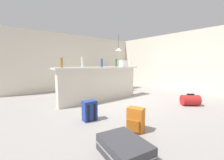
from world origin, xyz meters
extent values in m
cube|color=gray|center=(0.00, 0.00, -0.03)|extent=(13.00, 13.00, 0.05)
cube|color=silver|center=(0.00, 3.05, 1.25)|extent=(6.60, 0.10, 2.50)
cube|color=silver|center=(3.05, 0.30, 1.25)|extent=(0.10, 6.00, 2.50)
cube|color=silver|center=(-0.59, 0.39, 0.51)|extent=(2.80, 0.20, 1.03)
cube|color=white|center=(-0.59, 0.39, 1.05)|extent=(2.96, 0.40, 0.05)
cylinder|color=#9E661E|center=(-1.85, 0.34, 1.21)|extent=(0.06, 0.06, 0.26)
cylinder|color=silver|center=(-1.20, 0.47, 1.23)|extent=(0.06, 0.06, 0.29)
cylinder|color=#284C89|center=(-0.60, 0.32, 1.21)|extent=(0.07, 0.07, 0.26)
cylinder|color=#2D6B38|center=(0.00, 0.34, 1.21)|extent=(0.06, 0.06, 0.27)
cylinder|color=silver|center=(0.70, 0.36, 1.19)|extent=(0.08, 0.08, 0.22)
cube|color=silver|center=(0.41, 0.43, 1.19)|extent=(0.26, 0.18, 0.22)
cube|color=#332319|center=(1.25, 1.74, 0.72)|extent=(1.10, 0.80, 0.04)
cylinder|color=#332319|center=(0.76, 1.40, 0.35)|extent=(0.06, 0.06, 0.70)
cylinder|color=#332319|center=(1.74, 1.40, 0.35)|extent=(0.06, 0.06, 0.70)
cylinder|color=#332319|center=(0.76, 2.08, 0.35)|extent=(0.06, 0.06, 0.70)
cylinder|color=#332319|center=(1.74, 2.08, 0.35)|extent=(0.06, 0.06, 0.70)
cube|color=black|center=(1.17, 1.14, 0.43)|extent=(0.45, 0.45, 0.04)
cube|color=black|center=(1.19, 1.32, 0.69)|extent=(0.40, 0.09, 0.48)
cylinder|color=black|center=(0.99, 1.00, 0.21)|extent=(0.04, 0.04, 0.41)
cylinder|color=black|center=(1.30, 0.96, 0.21)|extent=(0.04, 0.04, 0.41)
cylinder|color=black|center=(1.03, 1.32, 0.21)|extent=(0.04, 0.04, 0.41)
cylinder|color=black|center=(1.35, 1.27, 0.21)|extent=(0.04, 0.04, 0.41)
cube|color=black|center=(1.25, 2.41, 0.43)|extent=(0.43, 0.43, 0.04)
cube|color=black|center=(1.26, 2.23, 0.69)|extent=(0.40, 0.06, 0.48)
cylinder|color=black|center=(1.40, 2.58, 0.21)|extent=(0.04, 0.04, 0.41)
cylinder|color=black|center=(1.08, 2.56, 0.21)|extent=(0.04, 0.04, 0.41)
cylinder|color=black|center=(1.42, 2.26, 0.21)|extent=(0.04, 0.04, 0.41)
cylinder|color=black|center=(1.10, 2.24, 0.21)|extent=(0.04, 0.04, 0.41)
cylinder|color=black|center=(1.33, 1.71, 2.19)|extent=(0.01, 0.01, 0.62)
cone|color=white|center=(1.33, 1.71, 1.83)|extent=(0.34, 0.34, 0.14)
sphere|color=white|center=(1.33, 1.71, 1.75)|extent=(0.07, 0.07, 0.07)
cube|color=#38383D|center=(-2.01, -2.17, 0.11)|extent=(0.58, 0.75, 0.22)
cube|color=gray|center=(-2.01, -2.17, 0.11)|extent=(0.59, 0.76, 0.02)
cube|color=#2D2D33|center=(-1.95, -1.76, 0.11)|extent=(0.20, 0.17, 0.02)
cube|color=#233D93|center=(-1.74, -0.84, 0.21)|extent=(0.29, 0.20, 0.42)
cube|color=navy|center=(-1.73, -0.73, 0.14)|extent=(0.22, 0.08, 0.19)
cube|color=black|center=(-1.67, -0.95, 0.19)|extent=(0.04, 0.03, 0.36)
cube|color=black|center=(-1.81, -0.94, 0.19)|extent=(0.04, 0.03, 0.36)
cube|color=orange|center=(-1.35, -1.77, 0.21)|extent=(0.26, 0.32, 0.42)
cube|color=#AB5918|center=(-1.45, -1.81, 0.14)|extent=(0.13, 0.23, 0.19)
cube|color=black|center=(-1.28, -1.67, 0.19)|extent=(0.03, 0.04, 0.36)
cube|color=black|center=(-1.23, -1.80, 0.19)|extent=(0.03, 0.04, 0.36)
cylinder|color=red|center=(1.06, -1.67, 0.15)|extent=(0.56, 0.54, 0.30)
cube|color=black|center=(1.06, -1.67, 0.32)|extent=(0.17, 0.15, 0.04)
camera|label=1|loc=(-3.25, -3.45, 1.19)|focal=23.63mm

